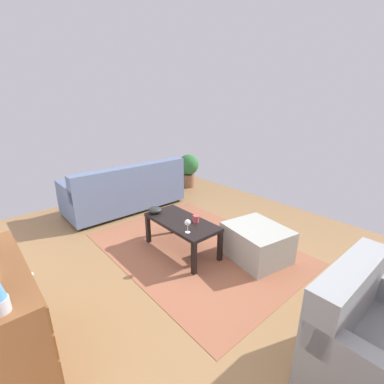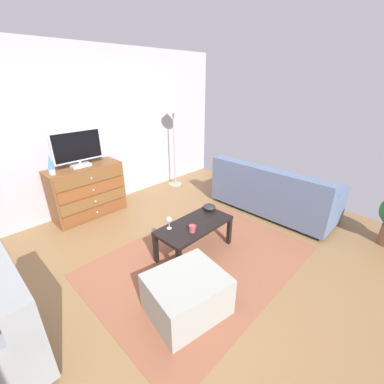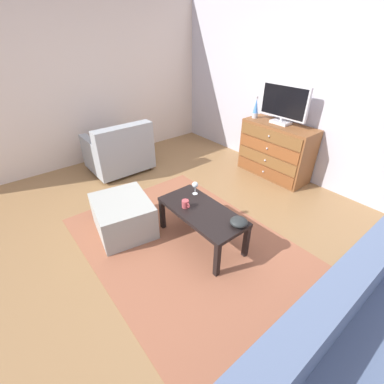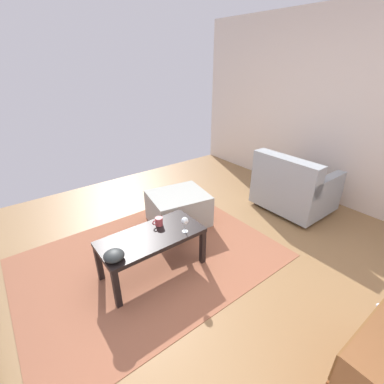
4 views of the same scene
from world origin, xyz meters
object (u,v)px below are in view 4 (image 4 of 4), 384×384
object	(u,v)px
coffee_table	(152,240)
wine_glass	(185,221)
mug	(159,221)
ottoman	(178,208)
armchair	(293,187)
bowl_decorative	(114,256)

from	to	relation	value
coffee_table	wine_glass	size ratio (longest dim) A/B	6.31
mug	ottoman	world-z (taller)	mug
armchair	ottoman	xyz separation A→B (m)	(1.46, -0.68, -0.13)
armchair	wine_glass	bearing A→B (deg)	1.63
wine_glass	mug	bearing A→B (deg)	-60.35
coffee_table	bowl_decorative	distance (m)	0.44
mug	ottoman	distance (m)	0.79
coffee_table	mug	distance (m)	0.21
mug	armchair	distance (m)	2.04
bowl_decorative	armchair	world-z (taller)	armchair
mug	armchair	world-z (taller)	armchair
mug	bowl_decorative	xyz separation A→B (m)	(0.56, 0.22, -0.00)
coffee_table	mug	bearing A→B (deg)	-144.74
bowl_decorative	armchair	bearing A→B (deg)	-179.50
armchair	ottoman	size ratio (longest dim) A/B	1.32
armchair	ottoman	bearing A→B (deg)	-24.89
armchair	coffee_table	bearing A→B (deg)	-2.44
coffee_table	bowl_decorative	bearing A→B (deg)	15.48
bowl_decorative	armchair	size ratio (longest dim) A/B	0.19
wine_glass	armchair	distance (m)	1.89
mug	ottoman	bearing A→B (deg)	-139.75
coffee_table	armchair	size ratio (longest dim) A/B	1.07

